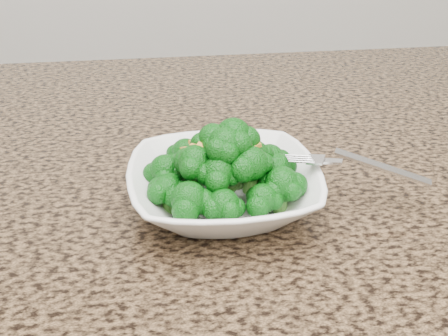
{
  "coord_description": "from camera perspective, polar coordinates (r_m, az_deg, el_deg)",
  "views": [
    {
      "loc": [
        0.03,
        -0.27,
        1.23
      ],
      "look_at": [
        0.1,
        0.25,
        0.95
      ],
      "focal_mm": 45.0,
      "sensor_mm": 36.0,
      "label": 1
    }
  ],
  "objects": [
    {
      "name": "bowl",
      "position": [
        0.6,
        0.0,
        -2.07
      ],
      "size": [
        0.21,
        0.21,
        0.05
      ],
      "primitive_type": "imported",
      "rotation": [
        0.0,
        0.0,
        -0.0
      ],
      "color": "white",
      "rests_on": "granite_counter"
    },
    {
      "name": "broccoli_pile",
      "position": [
        0.58,
        0.0,
        2.91
      ],
      "size": [
        0.18,
        0.18,
        0.07
      ],
      "primitive_type": null,
      "color": "#09560C",
      "rests_on": "bowl"
    },
    {
      "name": "garlic_topping",
      "position": [
        0.56,
        0.0,
        6.21
      ],
      "size": [
        0.11,
        0.11,
        0.01
      ],
      "primitive_type": null,
      "color": "gold",
      "rests_on": "broccoli_pile"
    },
    {
      "name": "fork",
      "position": [
        0.6,
        11.28,
        0.68
      ],
      "size": [
        0.17,
        0.1,
        0.01
      ],
      "primitive_type": null,
      "rotation": [
        0.0,
        0.0,
        -0.45
      ],
      "color": "silver",
      "rests_on": "bowl"
    },
    {
      "name": "granite_counter",
      "position": [
        0.67,
        -9.51,
        -3.38
      ],
      "size": [
        1.64,
        1.04,
        0.03
      ],
      "primitive_type": "cube",
      "color": "brown",
      "rests_on": "cabinet"
    }
  ]
}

